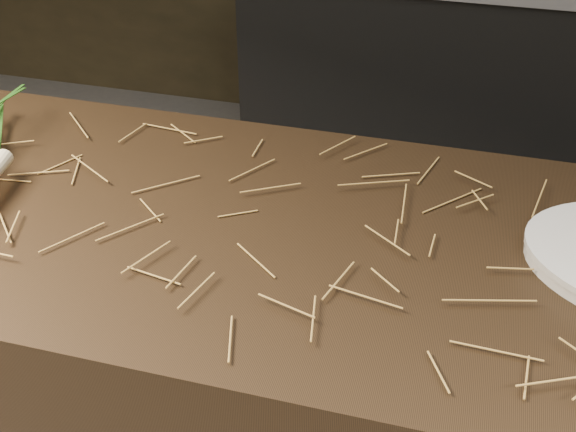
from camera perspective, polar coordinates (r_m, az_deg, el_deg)
name	(u,v)px	position (r m, az deg, el deg)	size (l,w,h in m)	color
main_counter	(271,410)	(1.49, -1.38, -15.04)	(2.40, 0.70, 0.90)	black
back_counter	(476,74)	(3.04, 14.60, 10.82)	(1.82, 0.62, 0.84)	black
straw_bedding	(267,222)	(1.18, -1.69, -0.45)	(1.40, 0.60, 0.02)	#B0883D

